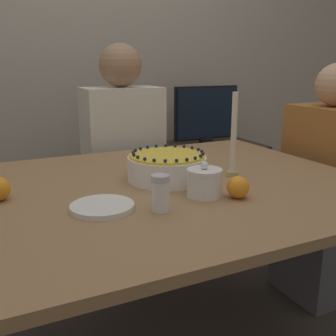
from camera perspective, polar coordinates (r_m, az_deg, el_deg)
wall_behind at (r=2.65m, az=-13.75°, el=18.27°), size 8.00×0.05×2.60m
dining_table at (r=1.41m, az=0.46°, el=-5.84°), size 1.36×1.14×0.72m
cake at (r=1.39m, az=0.00°, el=0.16°), size 0.28×0.28×0.10m
sugar_bowl at (r=1.22m, az=5.28°, el=-2.10°), size 0.11×0.11×0.11m
sugar_shaker at (r=1.09m, az=-1.10°, el=-3.64°), size 0.05×0.05×0.10m
plate_stack at (r=1.13m, az=-9.52°, el=-5.58°), size 0.18×0.18×0.02m
candle at (r=1.44m, az=9.47°, el=3.69°), size 0.04×0.04×0.31m
orange_fruit_0 at (r=1.22m, az=10.13°, el=-2.75°), size 0.07×0.07×0.07m
person_man_blue_shirt at (r=2.14m, az=-6.44°, el=-1.11°), size 0.40×0.34×1.23m
person_woman_floral at (r=2.05m, az=21.82°, el=-4.38°), size 0.34×0.40×1.13m
side_cabinet at (r=2.80m, az=5.37°, el=-2.50°), size 0.74×0.51×0.59m
tv_monitor at (r=2.69m, az=5.60°, el=7.70°), size 0.48×0.10×0.40m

